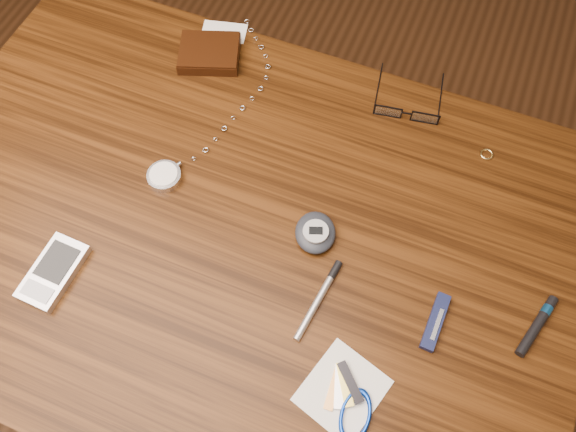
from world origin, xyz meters
name	(u,v)px	position (x,y,z in m)	size (l,w,h in m)	color
ground	(257,348)	(0.00, 0.00, 0.00)	(3.80, 3.80, 0.00)	#472814
desk	(237,252)	(0.00, 0.00, 0.65)	(1.00, 0.70, 0.75)	#371C08
wallet_and_card	(210,53)	(-0.16, 0.27, 0.76)	(0.12, 0.15, 0.02)	black
eyeglasses	(407,112)	(0.18, 0.28, 0.76)	(0.12, 0.12, 0.02)	black
gold_ring	(487,154)	(0.31, 0.25, 0.75)	(0.02, 0.02, 0.00)	#E9CB78
pocket_watch	(170,170)	(-0.12, 0.04, 0.76)	(0.10, 0.36, 0.02)	silver
pda_phone	(53,272)	(-0.19, -0.16, 0.76)	(0.06, 0.10, 0.02)	#B8B8BD
pedometer	(315,232)	(0.12, 0.03, 0.76)	(0.08, 0.08, 0.03)	#20252C
notepad_keys	(349,403)	(0.24, -0.17, 0.75)	(0.11, 0.12, 0.01)	silver
pocket_knife	(435,322)	(0.31, -0.03, 0.76)	(0.02, 0.08, 0.01)	#101535
silver_pen	(322,294)	(0.16, -0.05, 0.75)	(0.03, 0.12, 0.01)	silver
black_blue_pen	(538,324)	(0.43, 0.02, 0.76)	(0.04, 0.09, 0.01)	black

